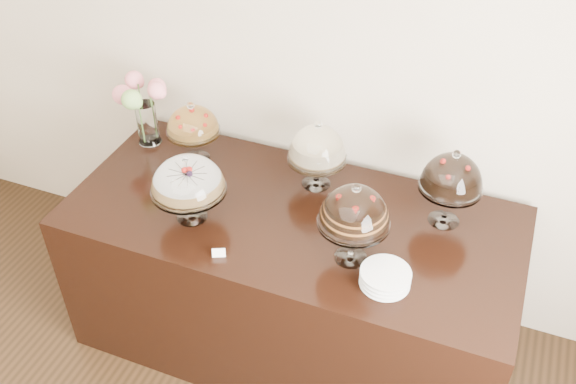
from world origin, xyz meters
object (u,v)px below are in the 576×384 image
at_px(display_counter, 292,280).
at_px(plate_stack, 385,278).
at_px(cake_stand_choco_layer, 355,210).
at_px(cake_stand_cheesecake, 317,146).
at_px(cake_stand_fruit_tart, 193,123).
at_px(flower_vase, 142,103).
at_px(cake_stand_dark_choco, 452,176).
at_px(cake_stand_sugar_sponge, 187,178).

distance_m(display_counter, plate_stack, 0.77).
bearing_deg(cake_stand_choco_layer, cake_stand_cheesecake, 125.91).
height_order(cake_stand_fruit_tart, flower_vase, flower_vase).
relative_size(cake_stand_choco_layer, cake_stand_dark_choco, 1.02).
xyz_separation_m(cake_stand_fruit_tart, plate_stack, (1.19, -0.52, -0.18)).
relative_size(display_counter, flower_vase, 5.53).
xyz_separation_m(cake_stand_choco_layer, cake_stand_fruit_tart, (-1.00, 0.42, -0.06)).
bearing_deg(cake_stand_fruit_tart, cake_stand_choco_layer, -22.79).
bearing_deg(flower_vase, cake_stand_dark_choco, -1.79).
bearing_deg(cake_stand_fruit_tart, plate_stack, -23.83).
relative_size(display_counter, cake_stand_fruit_tart, 6.33).
bearing_deg(cake_stand_dark_choco, cake_stand_fruit_tart, 179.27).
distance_m(cake_stand_cheesecake, plate_stack, 0.77).
height_order(cake_stand_cheesecake, cake_stand_fruit_tart, cake_stand_cheesecake).
distance_m(cake_stand_cheesecake, flower_vase, 1.00).
bearing_deg(flower_vase, plate_stack, -20.34).
bearing_deg(cake_stand_choco_layer, plate_stack, -29.23).
bearing_deg(display_counter, cake_stand_sugar_sponge, -156.78).
xyz_separation_m(flower_vase, plate_stack, (1.51, -0.56, -0.22)).
distance_m(display_counter, cake_stand_fruit_tart, 0.97).
height_order(display_counter, flower_vase, flower_vase).
distance_m(cake_stand_sugar_sponge, cake_stand_choco_layer, 0.79).
bearing_deg(cake_stand_sugar_sponge, cake_stand_choco_layer, 1.29).
relative_size(cake_stand_choco_layer, cake_stand_cheesecake, 1.10).
distance_m(cake_stand_fruit_tart, flower_vase, 0.32).
relative_size(display_counter, plate_stack, 10.45).
height_order(flower_vase, plate_stack, flower_vase).
height_order(cake_stand_cheesecake, cake_stand_dark_choco, cake_stand_dark_choco).
bearing_deg(cake_stand_choco_layer, cake_stand_dark_choco, 50.11).
relative_size(cake_stand_choco_layer, flower_vase, 1.05).
bearing_deg(cake_stand_dark_choco, cake_stand_cheesecake, 176.23).
xyz_separation_m(cake_stand_sugar_sponge, flower_vase, (-0.53, 0.47, 0.02)).
xyz_separation_m(cake_stand_fruit_tart, flower_vase, (-0.32, 0.03, 0.03)).
xyz_separation_m(cake_stand_sugar_sponge, cake_stand_dark_choco, (1.13, 0.42, 0.03)).
distance_m(cake_stand_dark_choco, flower_vase, 1.66).
height_order(cake_stand_sugar_sponge, cake_stand_choco_layer, cake_stand_choco_layer).
distance_m(cake_stand_choco_layer, flower_vase, 1.40).
bearing_deg(cake_stand_dark_choco, display_counter, -161.32).
distance_m(display_counter, cake_stand_dark_choco, 1.02).
height_order(cake_stand_sugar_sponge, cake_stand_cheesecake, cake_stand_cheesecake).
bearing_deg(cake_stand_cheesecake, cake_stand_dark_choco, -3.77).
xyz_separation_m(cake_stand_sugar_sponge, cake_stand_fruit_tart, (-0.21, 0.44, -0.01)).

